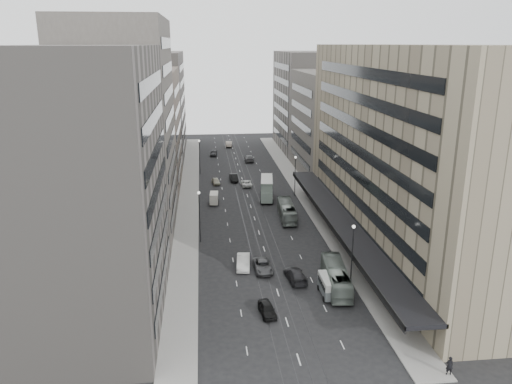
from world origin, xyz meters
name	(u,v)px	position (x,y,z in m)	size (l,w,h in m)	color
ground	(271,272)	(0.00, 0.00, 0.00)	(220.00, 220.00, 0.00)	black
sidewalk_right	(303,192)	(12.00, 37.50, 0.07)	(4.00, 125.00, 0.15)	gray
sidewalk_left	(189,195)	(-12.00, 37.50, 0.07)	(4.00, 125.00, 0.15)	gray
department_store	(407,150)	(21.45, 8.00, 14.95)	(19.20, 60.00, 30.00)	gray
building_right_mid	(332,124)	(21.50, 52.00, 12.00)	(15.00, 28.00, 24.00)	#4F4A44
building_right_far	(306,101)	(21.50, 82.00, 14.00)	(15.00, 32.00, 28.00)	slate
building_left_a	(88,188)	(-21.50, -8.00, 15.00)	(15.00, 28.00, 30.00)	slate
building_left_b	(123,129)	(-21.50, 19.00, 17.00)	(15.00, 26.00, 34.00)	#4F4A44
building_left_c	(143,129)	(-21.50, 46.00, 12.50)	(15.00, 28.00, 25.00)	#695C51
building_left_d	(156,104)	(-21.50, 79.00, 14.00)	(15.00, 38.00, 28.00)	slate
lamp_right_near	(352,248)	(9.70, -5.00, 5.20)	(0.44, 0.44, 8.32)	#262628
lamp_right_far	(295,171)	(9.70, 35.00, 5.20)	(0.44, 0.44, 8.32)	#262628
lamp_left_near	(199,211)	(-9.70, 12.00, 5.20)	(0.44, 0.44, 8.32)	#262628
lamp_left_far	(199,153)	(-9.70, 55.00, 5.20)	(0.44, 0.44, 8.32)	#262628
bus_near	(336,277)	(7.61, -5.46, 1.51)	(2.54, 10.85, 3.02)	slate
bus_far	(287,211)	(5.73, 21.31, 1.46)	(2.45, 10.45, 2.91)	gray
double_decker	(267,188)	(3.62, 32.98, 2.39)	(3.34, 8.32, 4.43)	gray
vw_microbus	(329,285)	(6.19, -7.39, 1.37)	(2.13, 4.58, 2.46)	#575D5F
panel_van	(214,198)	(-6.99, 31.20, 1.22)	(1.93, 3.62, 2.22)	beige
sedan_0	(267,309)	(-2.02, -11.10, 0.70)	(1.64, 4.09, 1.39)	black
sedan_1	(243,262)	(-3.71, 1.82, 0.83)	(1.77, 5.07, 1.67)	silver
sedan_2	(263,266)	(-1.10, 0.48, 0.71)	(2.34, 5.08, 1.41)	#525254
sedan_3	(296,275)	(2.85, -2.84, 0.78)	(2.19, 5.38, 1.56)	#27272A
sedan_4	(216,181)	(-6.22, 45.56, 0.68)	(1.61, 4.01, 1.37)	#AAA58D
sedan_5	(234,178)	(-2.05, 47.77, 0.78)	(1.66, 4.76, 1.57)	black
sedan_6	(246,183)	(0.43, 43.25, 0.67)	(2.23, 4.84, 1.35)	white
sedan_7	(249,158)	(3.30, 67.28, 0.83)	(2.33, 5.73, 1.66)	#4E4E50
sedan_8	(214,153)	(-5.91, 75.10, 0.78)	(1.84, 4.58, 1.56)	#252628
sedan_9	(229,144)	(-0.95, 87.48, 0.86)	(1.82, 5.23, 1.72)	#C1B2A0
pedestrian	(449,366)	(13.59, -24.00, 1.11)	(0.70, 0.46, 1.92)	black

